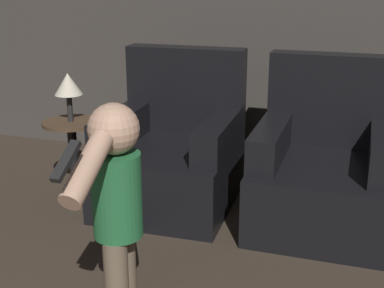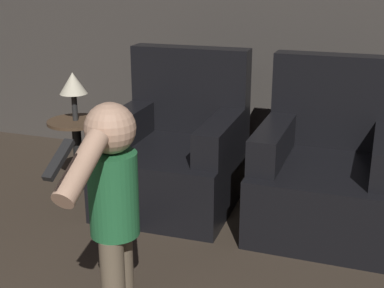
% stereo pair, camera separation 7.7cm
% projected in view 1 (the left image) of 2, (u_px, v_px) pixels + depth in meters
% --- Properties ---
extents(armchair_left, '(0.81, 0.89, 0.96)m').
position_uv_depth(armchair_left, '(173.00, 153.00, 3.42)').
color(armchair_left, black).
rests_on(armchair_left, ground_plane).
extents(armchair_right, '(0.79, 0.87, 0.96)m').
position_uv_depth(armchair_right, '(325.00, 170.00, 3.14)').
color(armchair_right, black).
rests_on(armchair_right, ground_plane).
extents(person_toddler, '(0.21, 0.64, 0.95)m').
position_uv_depth(person_toddler, '(116.00, 196.00, 2.19)').
color(person_toddler, brown).
rests_on(person_toddler, ground_plane).
extents(side_table, '(0.37, 0.37, 0.49)m').
position_uv_depth(side_table, '(72.00, 136.00, 3.54)').
color(side_table, black).
rests_on(side_table, ground_plane).
extents(lamp, '(0.18, 0.18, 0.32)m').
position_uv_depth(lamp, '(68.00, 85.00, 3.43)').
color(lamp, '#262626').
rests_on(lamp, side_table).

